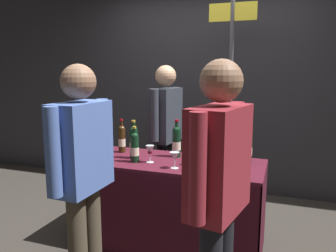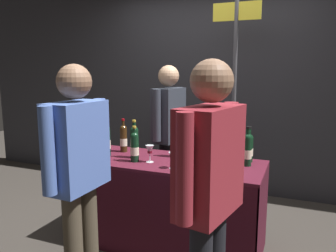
# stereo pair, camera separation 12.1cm
# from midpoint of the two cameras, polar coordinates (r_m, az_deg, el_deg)

# --- Properties ---
(ground_plane) EXTENTS (12.00, 12.00, 0.00)m
(ground_plane) POSITION_cam_midpoint_polar(r_m,az_deg,el_deg) (3.14, -1.17, -19.51)
(ground_plane) COLOR #38332D
(back_partition) EXTENTS (7.23, 0.12, 3.07)m
(back_partition) POSITION_cam_midpoint_polar(r_m,az_deg,el_deg) (4.25, 6.41, 9.64)
(back_partition) COLOR #2D2D33
(back_partition) RESTS_ON ground_plane
(tasting_table) EXTENTS (1.61, 0.66, 0.76)m
(tasting_table) POSITION_cam_midpoint_polar(r_m,az_deg,el_deg) (2.92, -1.21, -10.56)
(tasting_table) COLOR #4C1423
(tasting_table) RESTS_ON ground_plane
(featured_wine_bottle) EXTENTS (0.08, 0.08, 0.35)m
(featured_wine_bottle) POSITION_cam_midpoint_polar(r_m,az_deg,el_deg) (3.02, -11.90, -2.41)
(featured_wine_bottle) COLOR black
(featured_wine_bottle) RESTS_ON tasting_table
(display_bottle_0) EXTENTS (0.08, 0.08, 0.35)m
(display_bottle_0) POSITION_cam_midpoint_polar(r_m,az_deg,el_deg) (2.88, -13.46, -3.01)
(display_bottle_0) COLOR #38230F
(display_bottle_0) RESTS_ON tasting_table
(display_bottle_1) EXTENTS (0.08, 0.08, 0.30)m
(display_bottle_1) POSITION_cam_midpoint_polar(r_m,az_deg,el_deg) (2.88, 12.37, -3.42)
(display_bottle_1) COLOR black
(display_bottle_1) RESTS_ON tasting_table
(display_bottle_2) EXTENTS (0.07, 0.07, 0.34)m
(display_bottle_2) POSITION_cam_midpoint_polar(r_m,az_deg,el_deg) (2.91, -7.09, -2.71)
(display_bottle_2) COLOR black
(display_bottle_2) RESTS_ON tasting_table
(display_bottle_3) EXTENTS (0.07, 0.07, 0.32)m
(display_bottle_3) POSITION_cam_midpoint_polar(r_m,az_deg,el_deg) (2.76, 12.23, -3.75)
(display_bottle_3) COLOR black
(display_bottle_3) RESTS_ON tasting_table
(display_bottle_4) EXTENTS (0.07, 0.07, 0.32)m
(display_bottle_4) POSITION_cam_midpoint_polar(r_m,az_deg,el_deg) (3.14, -9.03, -2.12)
(display_bottle_4) COLOR #38230F
(display_bottle_4) RESTS_ON tasting_table
(display_bottle_5) EXTENTS (0.08, 0.08, 0.33)m
(display_bottle_5) POSITION_cam_midpoint_polar(r_m,az_deg,el_deg) (2.94, 0.30, -2.61)
(display_bottle_5) COLOR black
(display_bottle_5) RESTS_ON tasting_table
(display_bottle_6) EXTENTS (0.07, 0.07, 0.30)m
(display_bottle_6) POSITION_cam_midpoint_polar(r_m,az_deg,el_deg) (2.79, -6.99, -3.56)
(display_bottle_6) COLOR black
(display_bottle_6) RESTS_ON tasting_table
(display_bottle_7) EXTENTS (0.08, 0.08, 0.31)m
(display_bottle_7) POSITION_cam_midpoint_polar(r_m,az_deg,el_deg) (2.67, 4.98, -4.19)
(display_bottle_7) COLOR black
(display_bottle_7) RESTS_ON tasting_table
(wine_glass_near_vendor) EXTENTS (0.08, 0.08, 0.13)m
(wine_glass_near_vendor) POSITION_cam_midpoint_polar(r_m,az_deg,el_deg) (2.60, -0.20, -5.30)
(wine_glass_near_vendor) COLOR silver
(wine_glass_near_vendor) RESTS_ON tasting_table
(wine_glass_mid) EXTENTS (0.07, 0.07, 0.15)m
(wine_glass_mid) POSITION_cam_midpoint_polar(r_m,az_deg,el_deg) (2.77, -4.37, -4.21)
(wine_glass_mid) COLOR silver
(wine_glass_mid) RESTS_ON tasting_table
(flower_vase) EXTENTS (0.08, 0.08, 0.39)m
(flower_vase) POSITION_cam_midpoint_polar(r_m,az_deg,el_deg) (2.53, 6.96, -4.83)
(flower_vase) COLOR silver
(flower_vase) RESTS_ON tasting_table
(vendor_presenter) EXTENTS (0.26, 0.55, 1.57)m
(vendor_presenter) POSITION_cam_midpoint_polar(r_m,az_deg,el_deg) (3.48, -1.40, -0.21)
(vendor_presenter) COLOR black
(vendor_presenter) RESTS_ON ground_plane
(taster_foreground_right) EXTENTS (0.22, 0.58, 1.56)m
(taster_foreground_right) POSITION_cam_midpoint_polar(r_m,az_deg,el_deg) (2.18, -16.10, -6.65)
(taster_foreground_right) COLOR #4C4233
(taster_foreground_right) RESTS_ON ground_plane
(taster_foreground_left) EXTENTS (0.29, 0.59, 1.58)m
(taster_foreground_left) POSITION_cam_midpoint_polar(r_m,az_deg,el_deg) (1.75, 6.71, -9.80)
(taster_foreground_left) COLOR black
(taster_foreground_left) RESTS_ON ground_plane
(booth_signpost) EXTENTS (0.49, 0.04, 2.24)m
(booth_signpost) POSITION_cam_midpoint_polar(r_m,az_deg,el_deg) (3.62, 9.72, 6.96)
(booth_signpost) COLOR #47474C
(booth_signpost) RESTS_ON ground_plane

